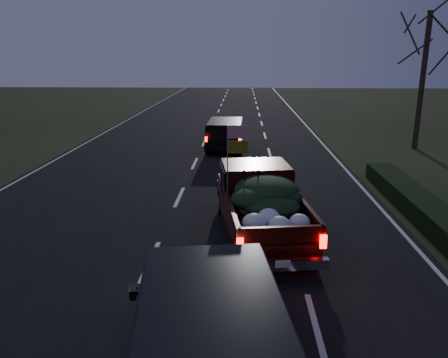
# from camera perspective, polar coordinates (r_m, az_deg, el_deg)

# --- Properties ---
(ground) EXTENTS (120.00, 120.00, 0.00)m
(ground) POSITION_cam_1_polar(r_m,az_deg,el_deg) (10.95, -9.61, -10.59)
(ground) COLOR black
(ground) RESTS_ON ground
(road_asphalt) EXTENTS (14.00, 120.00, 0.02)m
(road_asphalt) POSITION_cam_1_polar(r_m,az_deg,el_deg) (10.94, -9.61, -10.54)
(road_asphalt) COLOR black
(road_asphalt) RESTS_ON ground
(hedge_row) EXTENTS (1.00, 10.00, 0.60)m
(hedge_row) POSITION_cam_1_polar(r_m,az_deg,el_deg) (14.48, 25.09, -3.96)
(hedge_row) COLOR black
(hedge_row) RESTS_ON ground
(bare_tree_far) EXTENTS (3.60, 3.60, 7.00)m
(bare_tree_far) POSITION_cam_1_polar(r_m,az_deg,el_deg) (25.34, 24.92, 15.31)
(bare_tree_far) COLOR black
(bare_tree_far) RESTS_ON ground
(pickup_truck) EXTENTS (2.66, 5.46, 2.75)m
(pickup_truck) POSITION_cam_1_polar(r_m,az_deg,el_deg) (12.00, 4.79, -2.69)
(pickup_truck) COLOR #350B07
(pickup_truck) RESTS_ON ground
(lead_suv) EXTENTS (1.88, 4.38, 1.25)m
(lead_suv) POSITION_cam_1_polar(r_m,az_deg,el_deg) (23.27, 0.16, 6.20)
(lead_suv) COLOR black
(lead_suv) RESTS_ON ground
(rear_suv) EXTENTS (2.66, 5.04, 1.39)m
(rear_suv) POSITION_cam_1_polar(r_m,az_deg,el_deg) (6.43, -1.71, -20.15)
(rear_suv) COLOR black
(rear_suv) RESTS_ON ground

